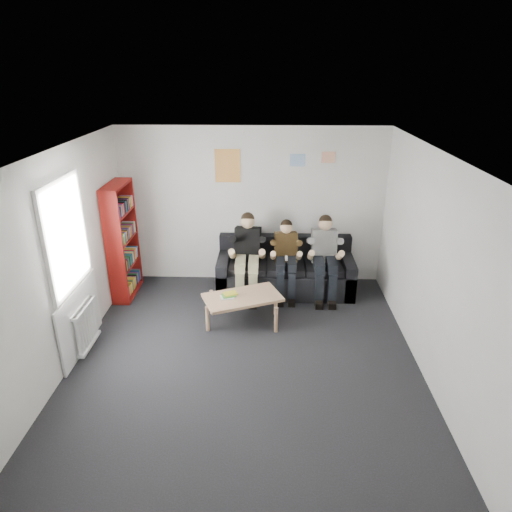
{
  "coord_description": "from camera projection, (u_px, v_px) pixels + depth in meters",
  "views": [
    {
      "loc": [
        0.29,
        -5.01,
        3.61
      ],
      "look_at": [
        0.1,
        1.3,
        0.94
      ],
      "focal_mm": 32.0,
      "sensor_mm": 36.0,
      "label": 1
    }
  ],
  "objects": [
    {
      "name": "coffee_table",
      "position": [
        243.0,
        299.0,
        6.75
      ],
      "size": [
        1.11,
        0.61,
        0.44
      ],
      "rotation": [
        0.0,
        0.0,
        0.4
      ],
      "color": "tan",
      "rests_on": "ground"
    },
    {
      "name": "person_right",
      "position": [
        325.0,
        258.0,
        7.45
      ],
      "size": [
        0.41,
        0.88,
        1.36
      ],
      "rotation": [
        0.0,
        0.0,
        0.03
      ],
      "color": "white",
      "rests_on": "sofa"
    },
    {
      "name": "window",
      "position": [
        73.0,
        281.0,
        5.87
      ],
      "size": [
        0.05,
        1.3,
        2.36
      ],
      "color": "white",
      "rests_on": "room_shell"
    },
    {
      "name": "poster_blue",
      "position": [
        298.0,
        160.0,
        7.46
      ],
      "size": [
        0.25,
        0.01,
        0.2
      ],
      "primitive_type": "cube",
      "color": "#4395E5",
      "rests_on": "room_shell"
    },
    {
      "name": "person_left",
      "position": [
        247.0,
        257.0,
        7.47
      ],
      "size": [
        0.42,
        0.91,
        1.38
      ],
      "rotation": [
        0.0,
        0.0,
        -0.11
      ],
      "color": "black",
      "rests_on": "sofa"
    },
    {
      "name": "radiator",
      "position": [
        86.0,
        326.0,
        6.13
      ],
      "size": [
        0.1,
        0.64,
        0.6
      ],
      "color": "white",
      "rests_on": "ground"
    },
    {
      "name": "person_middle",
      "position": [
        286.0,
        259.0,
        7.48
      ],
      "size": [
        0.37,
        0.79,
        1.27
      ],
      "rotation": [
        0.0,
        0.0,
        0.11
      ],
      "color": "#4A3418",
      "rests_on": "sofa"
    },
    {
      "name": "room_shell",
      "position": [
        244.0,
        266.0,
        5.5
      ],
      "size": [
        5.0,
        5.0,
        5.0
      ],
      "color": "black",
      "rests_on": "ground"
    },
    {
      "name": "poster_sign",
      "position": [
        191.0,
        153.0,
        7.47
      ],
      "size": [
        0.2,
        0.01,
        0.14
      ],
      "primitive_type": "cube",
      "color": "white",
      "rests_on": "room_shell"
    },
    {
      "name": "game_cases",
      "position": [
        229.0,
        295.0,
        6.7
      ],
      "size": [
        0.24,
        0.21,
        0.05
      ],
      "rotation": [
        0.0,
        0.0,
        0.26
      ],
      "color": "white",
      "rests_on": "coffee_table"
    },
    {
      "name": "poster_large",
      "position": [
        228.0,
        166.0,
        7.53
      ],
      "size": [
        0.42,
        0.01,
        0.55
      ],
      "primitive_type": "cube",
      "color": "#E0B74F",
      "rests_on": "room_shell"
    },
    {
      "name": "sofa",
      "position": [
        285.0,
        272.0,
        7.79
      ],
      "size": [
        2.27,
        0.93,
        0.88
      ],
      "color": "black",
      "rests_on": "ground"
    },
    {
      "name": "bookshelf",
      "position": [
        123.0,
        241.0,
        7.4
      ],
      "size": [
        0.28,
        0.85,
        1.9
      ],
      "rotation": [
        0.0,
        0.0,
        -0.0
      ],
      "color": "maroon",
      "rests_on": "ground"
    },
    {
      "name": "poster_pink",
      "position": [
        328.0,
        157.0,
        7.43
      ],
      "size": [
        0.22,
        0.01,
        0.18
      ],
      "primitive_type": "cube",
      "color": "#D642AC",
      "rests_on": "room_shell"
    }
  ]
}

